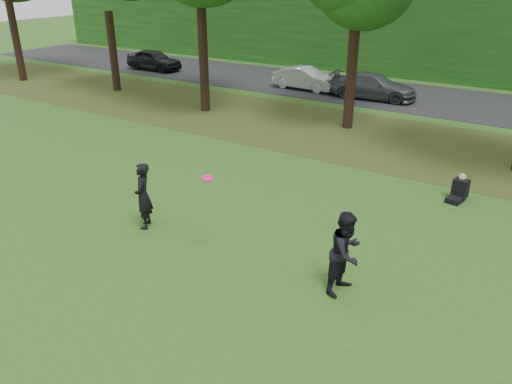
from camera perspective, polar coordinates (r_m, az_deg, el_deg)
ground at (r=10.16m, az=-5.48°, el=-15.00°), size 120.00×120.00×0.00m
leaf_litter at (r=20.75m, az=17.05°, el=5.19°), size 60.00×7.00×0.01m
street at (r=28.28m, az=21.81°, el=9.47°), size 70.00×7.00×0.02m
far_hedge at (r=33.69m, az=24.75°, el=15.49°), size 70.00×3.00×5.00m
player_left at (r=13.48m, az=-12.77°, el=-0.45°), size 0.73×0.79×1.82m
player_right at (r=10.74m, az=10.29°, el=-6.83°), size 0.84×1.00×1.87m
parked_cars at (r=26.82m, az=22.20°, el=10.17°), size 40.33×3.16×1.40m
frisbee at (r=11.53m, az=-5.56°, el=1.58°), size 0.34×0.35×0.13m
seated_person at (r=16.15m, az=22.19°, el=0.18°), size 0.54×0.80×0.83m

